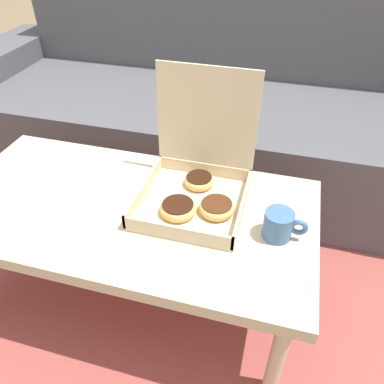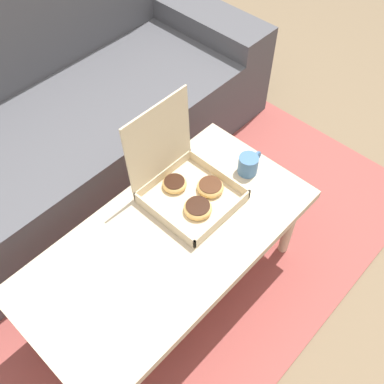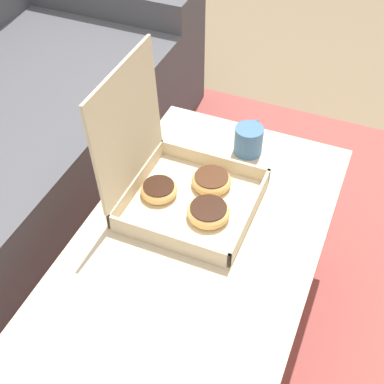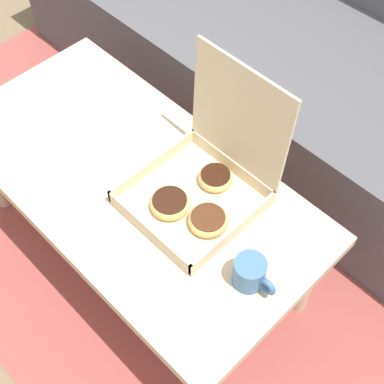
{
  "view_description": "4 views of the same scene",
  "coord_description": "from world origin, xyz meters",
  "px_view_note": "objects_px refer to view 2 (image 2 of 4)",
  "views": [
    {
      "loc": [
        0.41,
        -0.85,
        1.17
      ],
      "look_at": [
        0.19,
        -0.02,
        0.48
      ],
      "focal_mm": 35.0,
      "sensor_mm": 36.0,
      "label": 1
    },
    {
      "loc": [
        -0.57,
        -0.73,
        1.81
      ],
      "look_at": [
        0.19,
        -0.02,
        0.48
      ],
      "focal_mm": 42.0,
      "sensor_mm": 36.0,
      "label": 2
    },
    {
      "loc": [
        -0.68,
        -0.38,
        1.42
      ],
      "look_at": [
        0.19,
        -0.02,
        0.48
      ],
      "focal_mm": 50.0,
      "sensor_mm": 36.0,
      "label": 3
    },
    {
      "loc": [
        0.76,
        -0.59,
        1.61
      ],
      "look_at": [
        0.19,
        -0.02,
        0.48
      ],
      "focal_mm": 50.0,
      "sensor_mm": 36.0,
      "label": 4
    }
  ],
  "objects_px": {
    "coffee_table": "(169,245)",
    "coffee_mug": "(249,164)",
    "couch": "(31,140)",
    "pastry_box": "(186,183)"
  },
  "relations": [
    {
      "from": "coffee_table",
      "to": "pastry_box",
      "type": "relative_size",
      "value": 3.06
    },
    {
      "from": "couch",
      "to": "coffee_mug",
      "type": "bearing_deg",
      "value": -64.14
    },
    {
      "from": "couch",
      "to": "coffee_mug",
      "type": "distance_m",
      "value": 1.04
    },
    {
      "from": "couch",
      "to": "pastry_box",
      "type": "relative_size",
      "value": 6.65
    },
    {
      "from": "couch",
      "to": "pastry_box",
      "type": "distance_m",
      "value": 0.87
    },
    {
      "from": "couch",
      "to": "coffee_table",
      "type": "height_order",
      "value": "couch"
    },
    {
      "from": "coffee_table",
      "to": "coffee_mug",
      "type": "bearing_deg",
      "value": -0.9
    },
    {
      "from": "pastry_box",
      "to": "coffee_mug",
      "type": "bearing_deg",
      "value": -21.61
    },
    {
      "from": "pastry_box",
      "to": "coffee_mug",
      "type": "xyz_separation_m",
      "value": [
        0.25,
        -0.1,
        -0.02
      ]
    },
    {
      "from": "coffee_table",
      "to": "pastry_box",
      "type": "distance_m",
      "value": 0.24
    }
  ]
}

